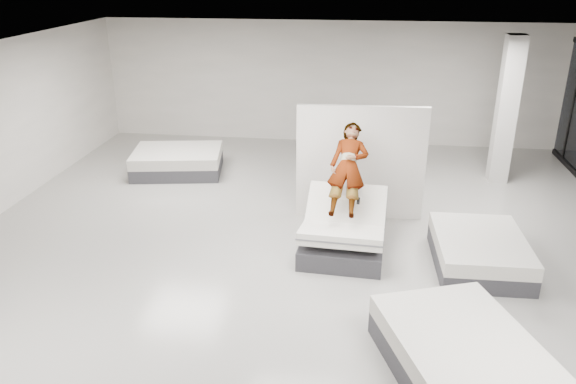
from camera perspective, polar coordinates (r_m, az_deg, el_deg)
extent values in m
plane|color=#A2A099|center=(9.12, 0.92, -7.73)|extent=(14.00, 14.00, 0.00)
plane|color=#28282B|center=(8.01, 1.06, 12.50)|extent=(14.00, 14.00, 0.00)
cube|color=beige|center=(15.16, 4.11, 10.99)|extent=(12.00, 0.04, 3.20)
cube|color=#35353A|center=(9.64, 5.66, -5.00)|extent=(1.45, 1.87, 0.31)
cube|color=white|center=(9.72, 5.96, -1.59)|extent=(1.40, 0.94, 0.66)
cube|color=slate|center=(9.72, 5.96, -1.59)|extent=(1.41, 0.86, 0.53)
cube|color=white|center=(9.12, 5.46, -4.36)|extent=(1.40, 1.00, 0.35)
cube|color=slate|center=(9.12, 5.46, -4.36)|extent=(1.42, 0.99, 0.18)
cube|color=white|center=(9.74, 6.10, 0.25)|extent=(0.52, 0.40, 0.30)
imported|color=slate|center=(9.51, 6.07, 1.21)|extent=(0.73, 1.54, 1.55)
cube|color=black|center=(9.25, 7.17, -0.90)|extent=(0.06, 0.14, 0.08)
cube|color=silver|center=(10.56, 7.38, 2.92)|extent=(2.40, 0.21, 2.18)
cube|color=#35353A|center=(9.63, 18.76, -6.35)|extent=(1.43, 1.88, 0.28)
cube|color=white|center=(9.51, 18.95, -5.01)|extent=(1.43, 1.88, 0.23)
cube|color=#35353A|center=(7.26, 16.97, -16.28)|extent=(2.14, 2.44, 0.31)
cube|color=white|center=(7.09, 17.23, -14.50)|extent=(2.14, 2.44, 0.26)
cube|color=#35353A|center=(13.35, -11.10, 2.58)|extent=(2.20, 1.79, 0.30)
cube|color=white|center=(13.26, -11.19, 3.68)|extent=(2.20, 1.79, 0.25)
cube|color=silver|center=(13.07, 21.29, 7.69)|extent=(0.40, 0.40, 3.20)
cube|color=black|center=(15.04, 27.08, 7.95)|extent=(0.09, 0.08, 2.80)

